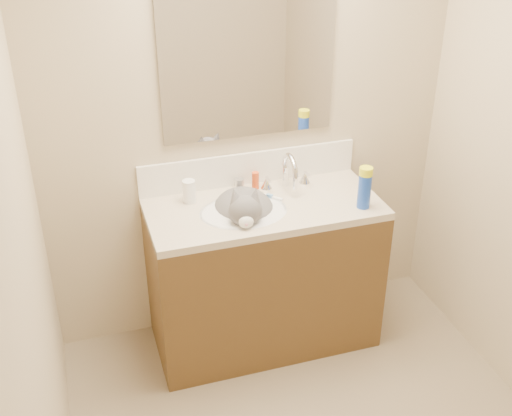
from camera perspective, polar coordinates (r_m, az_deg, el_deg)
room_shell at (r=2.18m, az=8.84°, el=2.91°), size 2.24×2.54×2.52m
vanity_cabinet at (r=3.51m, az=0.69°, el=-6.20°), size 1.20×0.55×0.82m
counter_slab at (r=3.28m, az=0.74°, el=-0.05°), size 1.20×0.55×0.04m
basin at (r=3.25m, az=-1.12°, el=-1.38°), size 0.45×0.36×0.14m
faucet at (r=3.40m, az=2.91°, el=3.02°), size 0.28×0.20×0.21m
cat at (r=3.25m, az=-1.03°, el=-0.35°), size 0.39×0.47×0.34m
backsplash at (r=3.45m, az=-0.61°, el=3.57°), size 1.20×0.02×0.18m
mirror at (r=3.24m, az=-0.67°, el=13.02°), size 0.90×0.02×0.80m
pill_bottle at (r=3.29m, az=-5.96°, el=1.48°), size 0.07×0.07×0.12m
pill_label at (r=3.30m, az=-5.95°, el=1.25°), size 0.06×0.06×0.04m
silver_jar at (r=3.42m, az=-1.51°, el=2.16°), size 0.06×0.06×0.06m
amber_bottle at (r=3.42m, az=-0.05°, el=2.47°), size 0.04×0.04×0.09m
toothbrush at (r=3.34m, az=1.23°, el=1.04°), size 0.11×0.12×0.01m
toothbrush_head at (r=3.34m, az=1.23°, el=1.09°), size 0.03×0.04×0.02m
spray_can at (r=3.26m, az=9.60°, el=1.48°), size 0.07×0.07×0.18m
spray_cap at (r=3.21m, az=9.76°, el=3.23°), size 0.07×0.07×0.04m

